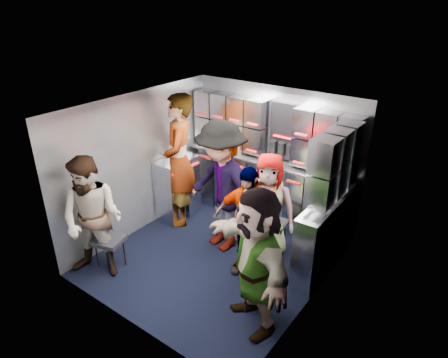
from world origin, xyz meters
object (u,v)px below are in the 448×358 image
Objects in this scene: jump_seat_mid_left at (229,216)px; attendant_arc_e at (256,261)px; jump_seat_near_right at (263,283)px; attendant_arc_d at (247,222)px; jump_seat_center at (273,225)px; attendant_standing at (179,161)px; attendant_arc_b at (221,187)px; jump_seat_mid_right at (254,240)px; attendant_arc_a at (93,219)px; jump_seat_near_left at (109,241)px; attendant_arc_c at (268,207)px.

attendant_arc_e is at bearing -44.59° from jump_seat_mid_left.
jump_seat_mid_left is 1.52m from jump_seat_near_right.
jump_seat_near_right is at bearing -50.82° from attendant_arc_d.
attendant_arc_d is (-0.02, -0.64, 0.36)m from jump_seat_center.
jump_seat_near_right is 2.39m from attendant_standing.
attendant_arc_b is 1.25× the size of attendant_arc_d.
attendant_arc_b is at bearing 147.13° from attendant_arc_d.
jump_seat_mid_right is 2.05m from attendant_arc_a.
jump_seat_mid_left is 0.22× the size of attendant_standing.
jump_seat_center is (0.63, 0.19, -0.00)m from jump_seat_mid_left.
attendant_arc_e is at bearing -59.36° from attendant_arc_d.
jump_seat_mid_right is at bearing -24.46° from jump_seat_mid_left.
jump_seat_near_left is 1.63m from attendant_arc_b.
attendant_arc_c reaches higher than jump_seat_near_left.
jump_seat_near_right is 0.26× the size of attendant_arc_b.
attendant_arc_d is (0.60, -0.27, -0.19)m from attendant_arc_b.
attendant_arc_e is at bearing -86.61° from attendant_arc_c.
jump_seat_center is at bearing 25.50° from attendant_arc_a.
jump_seat_mid_left is at bearing 36.70° from attendant_arc_a.
jump_seat_mid_left is 0.30× the size of attendant_arc_c.
jump_seat_center is 1.69m from attendant_standing.
attendant_arc_e is (0.54, -1.15, 0.08)m from attendant_arc_c.
attendant_arc_b reaches higher than attendant_arc_a.
attendant_standing reaches higher than jump_seat_near_left.
jump_seat_center is 1.27m from jump_seat_near_right.
jump_seat_near_left is at bearing -167.42° from jump_seat_near_right.
attendant_arc_d reaches higher than jump_seat_near_right.
attendant_arc_d is (-0.00, -0.18, 0.37)m from jump_seat_mid_right.
jump_seat_near_left is at bearing -158.35° from attendant_arc_c.
attendant_arc_a is (-0.90, -1.61, 0.42)m from jump_seat_mid_left.
jump_seat_near_left is 0.46m from attendant_arc_a.
jump_seat_near_right is at bearing -39.73° from jump_seat_mid_left.
attendant_arc_a reaches higher than jump_seat_mid_right.
attendant_standing is at bearing 66.92° from attendant_arc_a.
attendant_standing reaches higher than attendant_arc_c.
jump_seat_near_left is at bearing 65.81° from attendant_arc_a.
attendant_arc_e is (1.17, -1.15, 0.44)m from jump_seat_mid_left.
attendant_arc_e is (0.54, -1.33, 0.44)m from jump_seat_center.
attendant_standing reaches higher than jump_seat_mid_right.
attendant_arc_b is at bearing 145.91° from jump_seat_near_right.
attendant_standing is 2.40m from attendant_arc_e.
attendant_arc_a reaches higher than jump_seat_near_right.
jump_seat_near_right is (2.06, 0.46, 0.03)m from jump_seat_near_left.
jump_seat_center is 0.29× the size of attendant_arc_d.
attendant_arc_e is at bearing -68.00° from jump_seat_center.
jump_seat_mid_right is (0.60, -0.27, -0.01)m from jump_seat_mid_left.
jump_seat_mid_right is 0.23× the size of attendant_arc_b.
jump_seat_mid_left is 1.89m from attendant_arc_a.
attendant_standing is at bearing 169.52° from jump_seat_mid_right.
attendant_arc_e reaches higher than attendant_arc_d.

